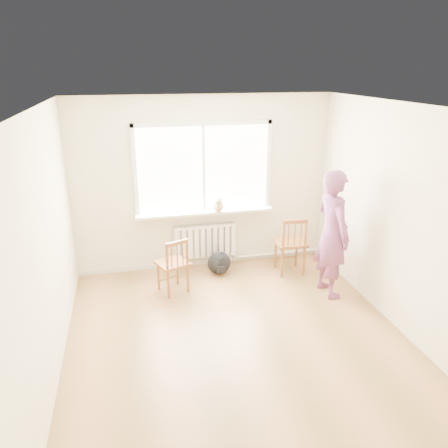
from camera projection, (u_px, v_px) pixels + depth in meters
floor at (239, 342)px, 5.17m from camera, size 4.50×4.50×0.00m
ceiling at (242, 107)px, 4.25m from camera, size 4.50×4.50×0.00m
back_wall at (203, 184)px, 6.77m from camera, size 4.00×0.01×2.70m
window at (203, 165)px, 6.64m from camera, size 2.12×0.05×1.42m
windowsill at (205, 212)px, 6.81m from camera, size 2.15×0.22×0.04m
radiator at (205, 241)px, 7.00m from camera, size 1.00×0.12×0.55m
heating_pipe at (278, 253)px, 7.41m from camera, size 1.40×0.04×0.04m
baseboard at (205, 261)px, 7.20m from camera, size 4.00×0.03×0.08m
chair_left at (174, 266)px, 6.17m from camera, size 0.53×0.51×0.83m
chair_right at (291, 245)px, 6.75m from camera, size 0.48×0.46×0.93m
person at (332, 234)px, 6.01m from camera, size 0.50×0.70×1.80m
cat at (218, 205)px, 6.72m from camera, size 0.22×0.43×0.29m
backpack at (219, 263)px, 6.82m from camera, size 0.37×0.28×0.36m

